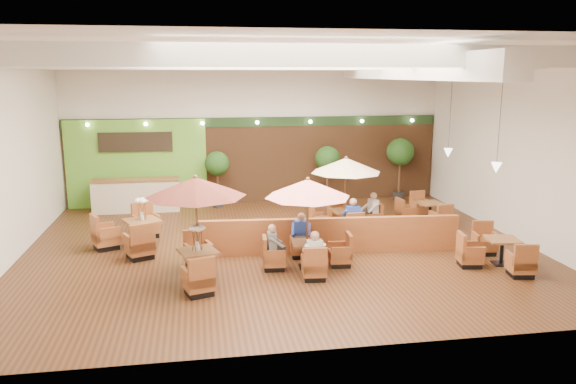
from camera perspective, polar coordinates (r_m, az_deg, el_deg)
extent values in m
plane|color=#381E0F|center=(15.85, -0.78, -5.72)|extent=(14.00, 14.00, 0.00)
cube|color=silver|center=(21.16, -3.23, 6.33)|extent=(14.00, 0.04, 5.50)
cube|color=silver|center=(9.44, 4.58, -0.66)|extent=(14.00, 0.04, 5.50)
cube|color=silver|center=(15.82, -26.81, 3.18)|extent=(0.04, 12.00, 5.50)
cube|color=silver|center=(17.68, 22.31, 4.36)|extent=(0.04, 12.00, 5.50)
cube|color=white|center=(15.12, -0.84, 14.56)|extent=(14.00, 12.00, 0.04)
cube|color=brown|center=(21.24, -3.17, 3.22)|extent=(13.90, 0.10, 3.20)
cube|color=#1E3819|center=(21.06, -3.22, 7.12)|extent=(13.90, 0.12, 0.35)
cube|color=#64AE32|center=(21.18, -15.09, 2.80)|extent=(5.00, 0.08, 3.20)
cube|color=black|center=(20.99, -15.23, 4.93)|extent=(2.60, 0.08, 0.70)
cube|color=white|center=(16.00, 11.95, 12.20)|extent=(0.60, 11.00, 0.60)
cube|color=white|center=(11.17, 2.27, 13.70)|extent=(13.60, 0.12, 0.45)
cube|color=white|center=(13.83, -0.02, 13.36)|extent=(13.60, 0.12, 0.45)
cube|color=white|center=(16.40, -1.53, 13.13)|extent=(13.60, 0.12, 0.45)
cube|color=white|center=(19.08, -2.65, 12.95)|extent=(13.60, 0.12, 0.45)
cylinder|color=black|center=(16.11, 20.81, 7.94)|extent=(0.01, 0.01, 3.20)
cone|color=white|center=(16.28, 20.40, 2.33)|extent=(0.28, 0.28, 0.28)
cylinder|color=black|center=(18.77, 16.23, 8.69)|extent=(0.01, 0.01, 3.20)
cone|color=white|center=(18.91, 15.95, 3.85)|extent=(0.28, 0.28, 0.28)
sphere|color=#FFEAC6|center=(21.06, -19.71, 6.45)|extent=(0.14, 0.14, 0.14)
sphere|color=#FFEAC6|center=(20.79, -14.25, 6.72)|extent=(0.14, 0.14, 0.14)
sphere|color=#FFEAC6|center=(20.72, -8.70, 6.92)|extent=(0.14, 0.14, 0.14)
sphere|color=#FFEAC6|center=(20.84, -3.15, 7.07)|extent=(0.14, 0.14, 0.14)
sphere|color=#FFEAC6|center=(21.14, 2.29, 7.15)|extent=(0.14, 0.14, 0.14)
sphere|color=#FFEAC6|center=(21.63, 7.53, 7.16)|extent=(0.14, 0.14, 0.14)
sphere|color=#FFEAC6|center=(22.29, 12.50, 7.12)|extent=(0.14, 0.14, 0.14)
cube|color=beige|center=(20.60, -15.14, -0.42)|extent=(3.00, 0.70, 1.10)
cube|color=brown|center=(20.49, -15.23, 1.22)|extent=(3.00, 0.75, 0.06)
cube|color=brown|center=(15.33, 4.30, -4.44)|extent=(7.12, 0.68, 0.99)
cube|color=brown|center=(13.45, -9.14, -5.98)|extent=(1.04, 1.04, 0.06)
cylinder|color=black|center=(13.56, -9.09, -7.36)|extent=(0.10, 0.10, 0.64)
cube|color=black|center=(13.67, -9.05, -8.71)|extent=(0.55, 0.55, 0.04)
cube|color=brown|center=(12.71, -9.05, -9.01)|extent=(0.76, 0.76, 0.31)
cube|color=brown|center=(12.38, -9.44, -8.16)|extent=(0.61, 0.27, 0.68)
cube|color=brown|center=(12.57, -10.33, -8.36)|extent=(0.23, 0.54, 0.27)
cube|color=brown|center=(12.72, -7.86, -8.02)|extent=(0.23, 0.54, 0.27)
cube|color=black|center=(12.79, -9.02, -9.95)|extent=(0.67, 0.67, 0.14)
cube|color=brown|center=(14.46, -9.11, -6.41)|extent=(0.76, 0.76, 0.31)
cube|color=brown|center=(14.60, -8.86, -5.01)|extent=(0.61, 0.27, 0.68)
cube|color=brown|center=(14.48, -8.06, -5.54)|extent=(0.23, 0.54, 0.27)
cube|color=brown|center=(14.32, -10.22, -5.81)|extent=(0.23, 0.54, 0.27)
cube|color=black|center=(14.53, -9.08, -7.25)|extent=(0.67, 0.67, 0.14)
cylinder|color=brown|center=(13.30, -9.21, -3.86)|extent=(0.06, 0.06, 2.44)
cone|color=#552119|center=(13.06, -9.37, 0.53)|extent=(2.34, 2.34, 0.45)
sphere|color=brown|center=(13.02, -9.40, 1.52)|extent=(0.10, 0.10, 0.10)
cylinder|color=silver|center=(13.41, -9.16, -5.42)|extent=(0.10, 0.10, 0.22)
cube|color=brown|center=(14.13, 1.97, -5.21)|extent=(0.81, 0.81, 0.05)
cylinder|color=black|center=(14.23, 1.96, -6.41)|extent=(0.09, 0.09, 0.59)
cube|color=black|center=(14.33, 1.95, -7.59)|extent=(0.43, 0.43, 0.04)
cube|color=brown|center=(13.46, 2.67, -7.77)|extent=(0.59, 0.59, 0.29)
cube|color=brown|center=(13.17, 2.97, -7.00)|extent=(0.56, 0.13, 0.62)
cube|color=brown|center=(13.38, 1.57, -7.09)|extent=(0.11, 0.49, 0.25)
cube|color=brown|center=(13.44, 3.78, -7.02)|extent=(0.11, 0.49, 0.25)
cube|color=black|center=(13.54, 2.66, -8.59)|extent=(0.53, 0.53, 0.12)
cube|color=brown|center=(15.04, 1.33, -5.63)|extent=(0.59, 0.59, 0.29)
cube|color=brown|center=(15.18, 1.11, -4.42)|extent=(0.56, 0.13, 0.62)
cube|color=brown|center=(15.02, 2.32, -4.96)|extent=(0.11, 0.49, 0.25)
cube|color=brown|center=(14.96, 0.35, -5.01)|extent=(0.11, 0.49, 0.25)
cube|color=black|center=(15.10, 1.33, -6.38)|extent=(0.53, 0.53, 0.12)
cube|color=brown|center=(14.12, -1.44, -6.82)|extent=(0.59, 0.59, 0.29)
cube|color=brown|center=(14.08, -0.52, -5.72)|extent=(0.13, 0.56, 0.62)
cube|color=brown|center=(14.30, -1.50, -5.82)|extent=(0.49, 0.11, 0.25)
cube|color=brown|center=(13.81, -1.38, -6.47)|extent=(0.49, 0.11, 0.25)
cube|color=black|center=(14.18, -1.43, -7.61)|extent=(0.53, 0.53, 0.12)
cube|color=brown|center=(14.43, 5.28, -6.45)|extent=(0.59, 0.59, 0.29)
cube|color=brown|center=(14.28, 4.42, -5.51)|extent=(0.13, 0.56, 0.62)
cube|color=brown|center=(14.13, 5.48, -6.09)|extent=(0.49, 0.11, 0.25)
cube|color=brown|center=(14.62, 5.12, -5.47)|extent=(0.49, 0.11, 0.25)
cube|color=black|center=(14.50, 5.27, -7.22)|extent=(0.53, 0.53, 0.12)
cylinder|color=brown|center=(14.00, 1.99, -3.36)|extent=(0.06, 0.06, 2.23)
cone|color=#F07974|center=(13.79, 2.01, 0.39)|extent=(2.14, 2.14, 0.45)
sphere|color=brown|center=(13.74, 2.02, 1.33)|extent=(0.10, 0.10, 0.10)
cube|color=brown|center=(17.44, 5.81, -1.92)|extent=(0.85, 0.85, 0.05)
cylinder|color=black|center=(17.52, 5.79, -2.92)|extent=(0.09, 0.09, 0.60)
cube|color=black|center=(17.60, 5.76, -3.92)|extent=(0.45, 0.45, 0.04)
cube|color=brown|center=(16.73, 6.54, -3.87)|extent=(0.62, 0.62, 0.29)
cube|color=brown|center=(16.44, 6.69, -3.19)|extent=(0.57, 0.15, 0.63)
cube|color=brown|center=(16.59, 5.72, -3.35)|extent=(0.13, 0.50, 0.25)
cube|color=brown|center=(16.79, 7.39, -3.21)|extent=(0.13, 0.50, 0.25)
cube|color=black|center=(16.79, 6.52, -4.56)|extent=(0.55, 0.55, 0.13)
cube|color=brown|center=(18.34, 5.09, -2.44)|extent=(0.62, 0.62, 0.29)
cube|color=brown|center=(18.50, 5.01, -1.45)|extent=(0.57, 0.15, 0.63)
cube|color=brown|center=(18.38, 5.86, -1.84)|extent=(0.13, 0.50, 0.25)
cube|color=brown|center=(18.20, 4.33, -1.95)|extent=(0.13, 0.50, 0.25)
cube|color=black|center=(18.39, 5.08, -3.07)|extent=(0.55, 0.55, 0.13)
cube|color=brown|center=(17.33, 3.03, -3.26)|extent=(0.62, 0.62, 0.29)
cube|color=brown|center=(17.29, 3.82, -2.38)|extent=(0.15, 0.57, 0.63)
cube|color=brown|center=(17.53, 2.76, -2.47)|extent=(0.50, 0.13, 0.25)
cube|color=brown|center=(17.05, 3.32, -2.89)|extent=(0.50, 0.13, 0.25)
cube|color=black|center=(17.39, 3.03, -3.92)|extent=(0.55, 0.55, 0.13)
cube|color=brown|center=(17.77, 8.46, -2.99)|extent=(0.62, 0.62, 0.29)
cube|color=brown|center=(17.66, 7.74, -2.15)|extent=(0.15, 0.57, 0.63)
cube|color=brown|center=(17.49, 8.83, -2.63)|extent=(0.50, 0.13, 0.25)
cube|color=brown|center=(17.96, 8.14, -2.23)|extent=(0.50, 0.13, 0.25)
cube|color=black|center=(17.82, 8.44, -3.64)|extent=(0.55, 0.55, 0.13)
cylinder|color=brown|center=(17.33, 5.84, -0.38)|extent=(0.06, 0.06, 2.26)
cone|color=beige|center=(17.15, 5.91, 2.72)|extent=(2.17, 2.17, 0.45)
sphere|color=brown|center=(17.12, 5.92, 3.48)|extent=(0.10, 0.10, 0.10)
cube|color=brown|center=(16.25, -14.58, -2.86)|extent=(1.19, 1.19, 0.06)
cylinder|color=black|center=(16.35, -14.52, -4.12)|extent=(0.11, 0.11, 0.70)
cube|color=black|center=(16.45, -14.45, -5.36)|extent=(0.63, 0.63, 0.04)
cube|color=brown|center=(15.41, -14.82, -5.41)|extent=(0.87, 0.87, 0.34)
cube|color=brown|center=(15.09, -15.40, -4.55)|extent=(0.64, 0.36, 0.74)
cube|color=brown|center=(15.26, -15.96, -4.81)|extent=(0.31, 0.57, 0.30)
cube|color=brown|center=(15.44, -13.78, -4.49)|extent=(0.31, 0.57, 0.30)
cube|color=black|center=(15.48, -14.78, -6.27)|extent=(0.77, 0.77, 0.15)
cube|color=brown|center=(17.34, -14.22, -3.45)|extent=(0.87, 0.87, 0.34)
cube|color=brown|center=(17.49, -13.84, -2.21)|extent=(0.64, 0.36, 0.74)
cube|color=brown|center=(17.38, -13.29, -2.64)|extent=(0.31, 0.57, 0.30)
cube|color=brown|center=(17.19, -15.22, -2.90)|extent=(0.31, 0.57, 0.30)
cube|color=black|center=(17.40, -14.18, -4.22)|extent=(0.77, 0.77, 0.15)
cube|color=brown|center=(16.50, -18.00, -4.45)|extent=(0.87, 0.87, 0.34)
cube|color=brown|center=(16.27, -17.25, -3.47)|extent=(0.36, 0.64, 0.74)
cube|color=brown|center=(16.73, -18.33, -3.50)|extent=(0.57, 0.31, 0.30)
cube|color=brown|center=(16.15, -17.76, -4.00)|extent=(0.57, 0.31, 0.30)
cube|color=black|center=(16.57, -17.95, -5.26)|extent=(0.77, 0.77, 0.15)
cylinder|color=silver|center=(16.22, -14.61, -2.38)|extent=(0.10, 0.10, 0.22)
cube|color=brown|center=(15.35, 20.98, -4.54)|extent=(0.89, 0.89, 0.06)
cylinder|color=black|center=(15.44, 20.89, -5.68)|extent=(0.09, 0.09, 0.61)
cube|color=black|center=(15.54, 20.81, -6.82)|extent=(0.47, 0.47, 0.04)
cube|color=brown|center=(14.76, 22.57, -6.89)|extent=(0.65, 0.65, 0.29)
cube|color=brown|center=(14.51, 23.27, -6.12)|extent=(0.58, 0.18, 0.64)
cube|color=brown|center=(14.60, 21.65, -6.25)|extent=(0.15, 0.51, 0.26)
cube|color=brown|center=(14.81, 23.58, -6.17)|extent=(0.15, 0.51, 0.26)
cube|color=black|center=(14.82, 22.50, -7.67)|extent=(0.58, 0.58, 0.13)
cube|color=brown|center=(16.19, 19.34, -5.02)|extent=(0.65, 0.65, 0.29)
cube|color=brown|center=(16.29, 18.90, -3.87)|extent=(0.58, 0.18, 0.64)
cube|color=brown|center=(16.23, 20.27, -4.36)|extent=(0.15, 0.51, 0.26)
cube|color=brown|center=(16.05, 18.49, -4.41)|extent=(0.15, 0.51, 0.26)
cube|color=black|center=(16.25, 19.29, -5.73)|extent=(0.58, 0.58, 0.13)
cube|color=brown|center=(15.05, 17.98, -6.19)|extent=(0.65, 0.65, 0.29)
cube|color=brown|center=(15.11, 18.78, -5.07)|extent=(0.18, 0.58, 0.64)
cube|color=brown|center=(15.24, 17.72, -5.22)|extent=(0.51, 0.15, 0.26)
cube|color=brown|center=(14.76, 18.35, -5.82)|extent=(0.51, 0.15, 0.26)
cube|color=black|center=(15.12, 17.93, -6.95)|extent=(0.58, 0.58, 0.13)
cube|color=brown|center=(19.01, 14.28, -1.12)|extent=(0.84, 0.84, 0.05)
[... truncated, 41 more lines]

